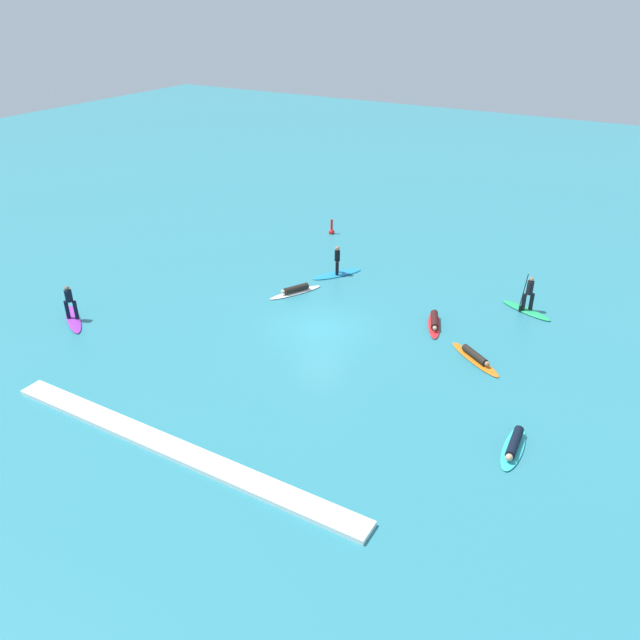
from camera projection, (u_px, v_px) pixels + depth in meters
The scene contains 10 objects.
ground_plane at pixel (320, 329), 29.60m from camera, with size 120.00×120.00×0.00m, color teal.
surfer_on_purple_board at pixel (72, 312), 30.22m from camera, with size 2.97×2.26×1.81m.
surfer_on_red_board at pixel (434, 322), 29.87m from camera, with size 1.57×2.82×0.45m.
surfer_on_teal_board at pixel (514, 445), 21.90m from camera, with size 0.84×2.71×0.44m.
surfer_on_orange_board at pixel (475, 357), 27.13m from camera, with size 2.93×2.31×0.39m.
surfer_on_green_board at pixel (527, 303), 31.03m from camera, with size 2.87×1.69×2.00m.
surfer_on_white_board at pixel (295, 290), 33.00m from camera, with size 1.90×2.97×0.42m.
surfer_on_blue_board at pixel (337, 268), 34.98m from camera, with size 2.28×2.95×1.70m.
marker_buoy at pixel (332, 231), 40.84m from camera, with size 0.38×0.38×1.05m.
wave_crest at pixel (174, 449), 21.85m from camera, with size 15.15×0.90×0.18m, color white.
Camera 1 is at (12.99, -22.38, 14.38)m, focal length 35.29 mm.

